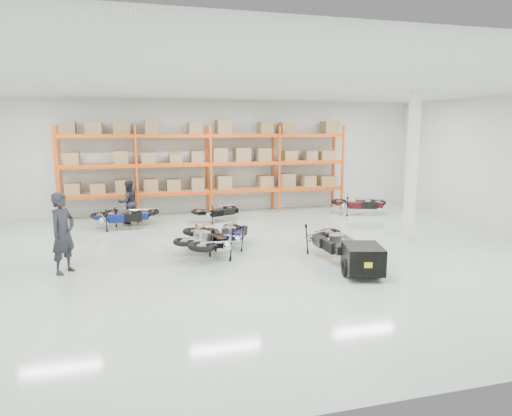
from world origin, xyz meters
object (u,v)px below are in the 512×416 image
object	(u,v)px
trailer	(363,259)
moto_back_c	(217,208)
person_left	(63,233)
moto_back_b	(131,211)
moto_back_a	(122,213)
moto_touring_right	(333,236)
moto_back_d	(359,201)
moto_blue_centre	(232,230)
moto_silver_left	(200,233)
moto_black_far_left	(207,234)
person_back	(128,202)

from	to	relation	value
trailer	moto_back_c	world-z (taller)	moto_back_c
person_left	moto_back_b	bearing A→B (deg)	17.93
trailer	moto_back_b	distance (m)	9.03
moto_back_a	moto_touring_right	bearing A→B (deg)	-134.19
moto_back_b	moto_back_c	distance (m)	3.06
trailer	moto_back_b	xyz separation A→B (m)	(-5.11, 7.44, 0.07)
person_left	moto_back_d	bearing A→B (deg)	-30.36
moto_blue_centre	moto_silver_left	size ratio (longest dim) A/B	0.99
moto_black_far_left	moto_back_d	world-z (taller)	moto_black_far_left
moto_black_far_left	trailer	world-z (taller)	moto_black_far_left
moto_black_far_left	moto_back_d	xyz separation A→B (m)	(6.82, 4.47, -0.05)
moto_touring_right	moto_back_b	size ratio (longest dim) A/B	1.18
moto_silver_left	moto_back_a	xyz separation A→B (m)	(-2.13, 3.64, 0.04)
moto_silver_left	moto_blue_centre	bearing A→B (deg)	-137.13
moto_silver_left	moto_black_far_left	distance (m)	0.63
moto_back_d	moto_black_far_left	bearing A→B (deg)	144.20
trailer	person_back	bearing A→B (deg)	138.92
moto_black_far_left	trailer	size ratio (longest dim) A/B	1.12
moto_back_d	moto_touring_right	bearing A→B (deg)	167.25
moto_touring_right	person_left	distance (m)	6.68
person_back	moto_back_a	bearing A→B (deg)	51.58
trailer	person_back	xyz separation A→B (m)	(-5.20, 7.70, 0.35)
moto_back_d	person_left	xyz separation A→B (m)	(-10.28, -4.94, 0.39)
trailer	moto_back_b	world-z (taller)	moto_back_b
moto_blue_centre	moto_back_b	xyz separation A→B (m)	(-2.79, 3.99, -0.01)
moto_silver_left	moto_touring_right	xyz separation A→B (m)	(3.28, -1.60, 0.08)
moto_silver_left	person_left	xyz separation A→B (m)	(-3.37, -1.08, 0.45)
moto_silver_left	moto_touring_right	world-z (taller)	moto_touring_right
person_left	person_back	size ratio (longest dim) A/B	1.24
moto_silver_left	moto_back_d	distance (m)	7.92
moto_blue_centre	person_left	world-z (taller)	person_left
moto_back_d	moto_back_b	bearing A→B (deg)	108.43
moto_back_a	person_left	world-z (taller)	person_left
moto_back_a	person_left	size ratio (longest dim) A/B	0.94
moto_back_d	moto_blue_centre	bearing A→B (deg)	142.07
moto_silver_left	moto_back_c	distance (m)	4.16
person_back	moto_silver_left	bearing A→B (deg)	88.30
moto_touring_right	moto_back_a	distance (m)	7.53
moto_back_c	moto_silver_left	bearing A→B (deg)	143.94
moto_touring_right	person_back	distance (m)	8.02
moto_silver_left	moto_touring_right	distance (m)	3.65
moto_back_a	moto_back_d	xyz separation A→B (m)	(9.05, 0.22, 0.02)
moto_black_far_left	person_left	distance (m)	3.52
moto_silver_left	person_back	world-z (taller)	person_back
moto_silver_left	trailer	world-z (taller)	moto_silver_left
trailer	moto_back_d	distance (m)	7.94
moto_blue_centre	moto_black_far_left	bearing A→B (deg)	75.16
moto_back_d	moto_back_c	bearing A→B (deg)	109.77
moto_touring_right	trailer	bearing A→B (deg)	-89.30
person_left	moto_back_a	bearing A→B (deg)	19.33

